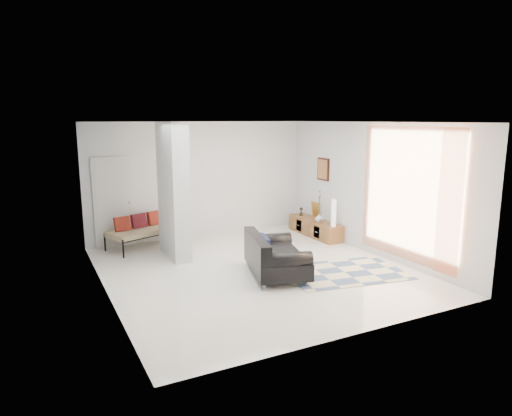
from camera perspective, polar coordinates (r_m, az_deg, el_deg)
name	(u,v)px	position (r m, az deg, el deg)	size (l,w,h in m)	color
floor	(256,270)	(8.86, -0.05, -7.76)	(6.00, 6.00, 0.00)	white
ceiling	(256,122)	(8.38, -0.05, 10.67)	(6.00, 6.00, 0.00)	white
wall_back	(200,180)	(11.24, -6.99, 3.53)	(6.00, 6.00, 0.00)	silver
wall_front	(361,234)	(6.04, 12.94, -3.17)	(6.00, 6.00, 0.00)	silver
wall_left	(102,212)	(7.69, -18.65, -0.45)	(6.00, 6.00, 0.00)	silver
wall_right	(370,188)	(10.04, 14.11, 2.38)	(6.00, 6.00, 0.00)	silver
partition_column	(173,191)	(9.58, -10.30, 2.13)	(0.35, 1.20, 2.80)	silver
hallway_door	(113,202)	(10.73, -17.46, 0.69)	(0.85, 0.06, 2.04)	silver
curtain	(408,194)	(9.15, 18.45, 1.65)	(2.55, 2.55, 0.00)	#D66638
wall_art	(323,169)	(11.32, 8.41, 4.82)	(0.04, 0.45, 0.55)	#35170E
media_console	(315,227)	(11.45, 7.38, -2.43)	(0.45, 1.79, 0.80)	brown
loveseat	(273,256)	(8.50, 2.17, -6.07)	(1.33, 1.79, 0.76)	silver
daybed	(147,229)	(10.65, -13.43, -2.52)	(1.98, 1.36, 0.77)	black
area_rug	(344,272)	(8.87, 10.99, -7.90)	(2.22, 1.48, 0.01)	beige
cylinder_lamp	(334,213)	(10.71, 9.68, -0.62)	(0.12, 0.12, 0.64)	white
bronze_figurine	(301,212)	(11.82, 5.67, -0.45)	(0.11, 0.11, 0.22)	black
vase	(319,218)	(11.16, 7.89, -1.22)	(0.20, 0.20, 0.21)	silver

